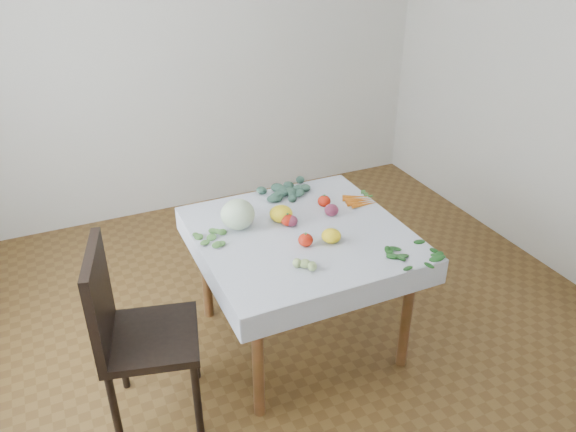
# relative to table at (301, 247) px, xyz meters

# --- Properties ---
(ground) EXTENTS (4.00, 4.00, 0.00)m
(ground) POSITION_rel_table_xyz_m (0.00, 0.00, -0.65)
(ground) COLOR brown
(back_wall) EXTENTS (4.00, 0.04, 2.70)m
(back_wall) POSITION_rel_table_xyz_m (0.00, 2.00, 0.70)
(back_wall) COLOR silver
(back_wall) RESTS_ON ground
(table) EXTENTS (1.00, 1.00, 0.75)m
(table) POSITION_rel_table_xyz_m (0.00, 0.00, 0.00)
(table) COLOR brown
(table) RESTS_ON ground
(tablecloth) EXTENTS (1.12, 1.12, 0.01)m
(tablecloth) POSITION_rel_table_xyz_m (0.00, 0.00, 0.10)
(tablecloth) COLOR white
(tablecloth) RESTS_ON table
(chair) EXTENTS (0.55, 0.55, 1.00)m
(chair) POSITION_rel_table_xyz_m (-0.99, -0.18, -0.08)
(chair) COLOR black
(chair) RESTS_ON ground
(cabbage) EXTENTS (0.24, 0.24, 0.17)m
(cabbage) POSITION_rel_table_xyz_m (-0.30, 0.18, 0.19)
(cabbage) COLOR beige
(cabbage) RESTS_ON tablecloth
(tomato_a) EXTENTS (0.10, 0.10, 0.07)m
(tomato_a) POSITION_rel_table_xyz_m (-0.03, 0.16, 0.14)
(tomato_a) COLOR red
(tomato_a) RESTS_ON tablecloth
(tomato_b) EXTENTS (0.09, 0.09, 0.07)m
(tomato_b) POSITION_rel_table_xyz_m (0.25, 0.21, 0.14)
(tomato_b) COLOR red
(tomato_b) RESTS_ON tablecloth
(tomato_c) EXTENTS (0.09, 0.09, 0.07)m
(tomato_c) POSITION_rel_table_xyz_m (-0.04, -0.14, 0.14)
(tomato_c) COLOR red
(tomato_c) RESTS_ON tablecloth
(tomato_d) EXTENTS (0.09, 0.09, 0.07)m
(tomato_d) POSITION_rel_table_xyz_m (-0.04, 0.10, 0.14)
(tomato_d) COLOR red
(tomato_d) RESTS_ON tablecloth
(heirloom_back) EXTENTS (0.17, 0.17, 0.09)m
(heirloom_back) POSITION_rel_table_xyz_m (-0.05, 0.16, 0.15)
(heirloom_back) COLOR yellow
(heirloom_back) RESTS_ON tablecloth
(heirloom_front) EXTENTS (0.12, 0.12, 0.07)m
(heirloom_front) POSITION_rel_table_xyz_m (0.10, -0.16, 0.14)
(heirloom_front) COLOR yellow
(heirloom_front) RESTS_ON tablecloth
(onion_a) EXTENTS (0.07, 0.07, 0.06)m
(onion_a) POSITION_rel_table_xyz_m (-0.02, 0.08, 0.13)
(onion_a) COLOR #5A1933
(onion_a) RESTS_ON tablecloth
(onion_b) EXTENTS (0.10, 0.10, 0.07)m
(onion_b) POSITION_rel_table_xyz_m (0.24, 0.10, 0.14)
(onion_b) COLOR #5A1933
(onion_b) RESTS_ON tablecloth
(tomatillo_cluster) EXTENTS (0.09, 0.12, 0.05)m
(tomatillo_cluster) POSITION_rel_table_xyz_m (-0.18, -0.35, 0.13)
(tomatillo_cluster) COLOR #A5C270
(tomatillo_cluster) RESTS_ON tablecloth
(carrot_bunch) EXTENTS (0.17, 0.17, 0.03)m
(carrot_bunch) POSITION_rel_table_xyz_m (0.47, 0.17, 0.12)
(carrot_bunch) COLOR orange
(carrot_bunch) RESTS_ON tablecloth
(kale_bunch) EXTENTS (0.31, 0.25, 0.04)m
(kale_bunch) POSITION_rel_table_xyz_m (0.12, 0.46, 0.12)
(kale_bunch) COLOR #315143
(kale_bunch) RESTS_ON tablecloth
(basil_bunch) EXTENTS (0.27, 0.22, 0.01)m
(basil_bunch) POSITION_rel_table_xyz_m (0.42, -0.46, 0.11)
(basil_bunch) COLOR #1B4F18
(basil_bunch) RESTS_ON tablecloth
(dill_bunch) EXTENTS (0.20, 0.17, 0.02)m
(dill_bunch) POSITION_rel_table_xyz_m (-0.46, 0.11, 0.11)
(dill_bunch) COLOR #53813B
(dill_bunch) RESTS_ON tablecloth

